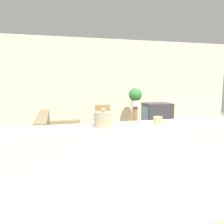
{
  "coord_description": "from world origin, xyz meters",
  "views": [
    {
      "loc": [
        -0.85,
        -2.69,
        1.54
      ],
      "look_at": [
        0.36,
        1.99,
        0.85
      ],
      "focal_mm": 35.0,
      "sensor_mm": 36.0,
      "label": 1
    }
  ],
  "objects_px": {
    "couch": "(60,144)",
    "television": "(157,115)",
    "wooden_chair": "(104,122)",
    "potted_plant": "(135,96)",
    "decorative_bowl": "(103,119)"
  },
  "relations": [
    {
      "from": "potted_plant",
      "to": "decorative_bowl",
      "type": "distance_m",
      "value": 3.92
    },
    {
      "from": "wooden_chair",
      "to": "potted_plant",
      "type": "relative_size",
      "value": 1.88
    },
    {
      "from": "couch",
      "to": "decorative_bowl",
      "type": "relative_size",
      "value": 9.46
    },
    {
      "from": "couch",
      "to": "potted_plant",
      "type": "xyz_separation_m",
      "value": [
        2.07,
        1.36,
        0.82
      ]
    },
    {
      "from": "television",
      "to": "wooden_chair",
      "type": "distance_m",
      "value": 1.33
    },
    {
      "from": "television",
      "to": "decorative_bowl",
      "type": "bearing_deg",
      "value": -125.43
    },
    {
      "from": "couch",
      "to": "wooden_chair",
      "type": "xyz_separation_m",
      "value": [
        1.11,
        1.05,
        0.21
      ]
    },
    {
      "from": "couch",
      "to": "wooden_chair",
      "type": "bearing_deg",
      "value": 43.43
    },
    {
      "from": "television",
      "to": "wooden_chair",
      "type": "xyz_separation_m",
      "value": [
        -1.17,
        0.6,
        -0.21
      ]
    },
    {
      "from": "wooden_chair",
      "to": "decorative_bowl",
      "type": "distance_m",
      "value": 3.37
    },
    {
      "from": "couch",
      "to": "decorative_bowl",
      "type": "height_order",
      "value": "decorative_bowl"
    },
    {
      "from": "couch",
      "to": "television",
      "type": "relative_size",
      "value": 2.8
    },
    {
      "from": "television",
      "to": "potted_plant",
      "type": "xyz_separation_m",
      "value": [
        -0.21,
        0.91,
        0.4
      ]
    },
    {
      "from": "couch",
      "to": "decorative_bowl",
      "type": "bearing_deg",
      "value": -79.49
    },
    {
      "from": "couch",
      "to": "potted_plant",
      "type": "height_order",
      "value": "potted_plant"
    }
  ]
}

